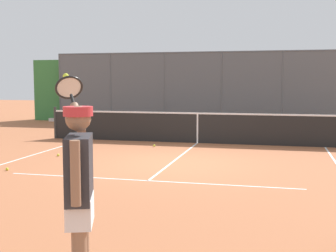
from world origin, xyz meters
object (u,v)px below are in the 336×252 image
tennis_ball_near_net (154,146)px  tennis_ball_mid_court (7,169)px  tennis_ball_by_sideline (58,155)px  tennis_player (79,186)px

tennis_ball_near_net → tennis_ball_mid_court: 4.73m
tennis_ball_by_sideline → tennis_ball_mid_court: same height
tennis_ball_by_sideline → tennis_ball_near_net: 2.97m
tennis_player → tennis_ball_near_net: tennis_player is taller
tennis_player → tennis_ball_by_sideline: (3.83, -6.94, -1.00)m
tennis_ball_by_sideline → tennis_ball_near_net: size_ratio=1.00×
tennis_player → tennis_ball_mid_court: size_ratio=30.87×
tennis_player → tennis_ball_near_net: (1.86, -9.17, -1.00)m
tennis_player → tennis_ball_by_sideline: bearing=9.5°
tennis_player → tennis_ball_mid_court: tennis_player is taller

